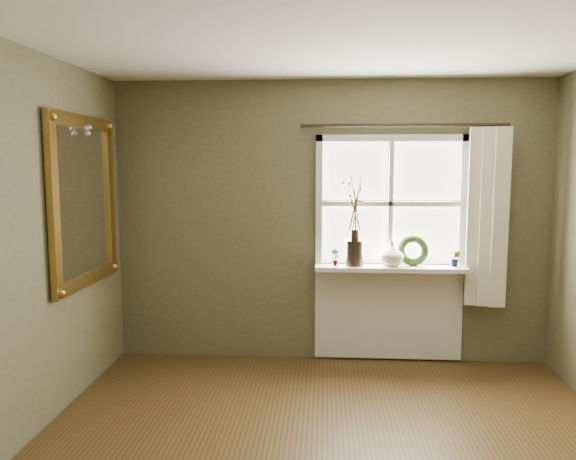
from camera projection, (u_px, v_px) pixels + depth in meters
The scene contains 13 objects.
ceiling at pixel (336, 11), 2.82m from camera, with size 4.50×4.50×0.00m, color silver.
wall_back at pixel (330, 222), 5.25m from camera, with size 4.00×0.10×2.60m, color brown.
window_frame at pixel (390, 203), 5.12m from camera, with size 1.36×0.06×1.24m.
window_sill at pixel (390, 268), 5.08m from camera, with size 1.36×0.26×0.04m, color silver.
window_apron at pixel (388, 312), 5.24m from camera, with size 1.36×0.04×0.88m, color silver.
dark_jug at pixel (355, 253), 5.08m from camera, with size 0.16×0.16×0.23m, color black.
cream_vase at pixel (392, 254), 5.06m from camera, with size 0.22×0.22×0.22m, color silver.
wreath at pixel (413, 254), 5.09m from camera, with size 0.28×0.28×0.07m, color #2C421D.
potted_plant_left at pixel (335, 257), 5.10m from camera, with size 0.08×0.06×0.16m, color #2C421D.
potted_plant_right at pixel (456, 259), 5.03m from camera, with size 0.08×0.06×0.15m, color #2C421D.
curtain at pixel (487, 218), 4.98m from camera, with size 0.36×0.12×1.59m, color silver.
curtain_rod at pixel (404, 125), 4.97m from camera, with size 0.03×0.03×1.84m, color black.
gilt_mirror at pixel (84, 201), 4.47m from camera, with size 0.10×1.13×1.35m.
Camera 1 is at (-0.05, -2.93, 1.84)m, focal length 35.00 mm.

